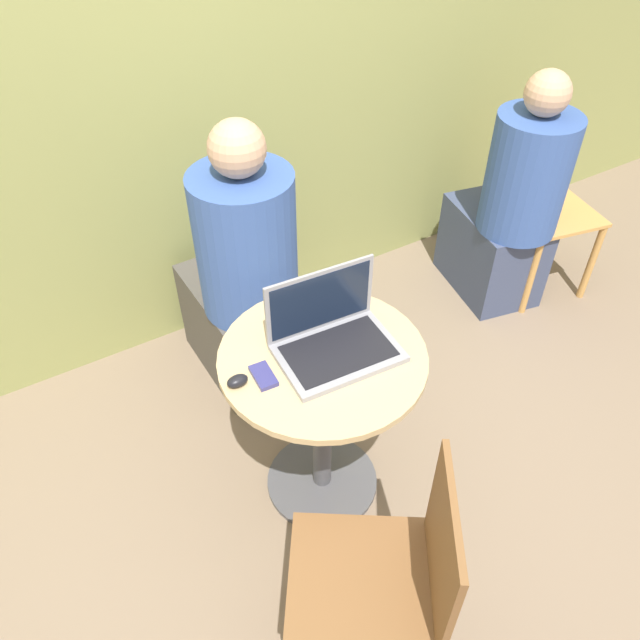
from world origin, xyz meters
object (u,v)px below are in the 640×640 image
chair_empty (385,584)px  person_seated (243,284)px  cell_phone (263,376)px  laptop (332,336)px

chair_empty → person_seated: (0.21, 1.30, 0.05)m
cell_phone → chair_empty: 0.68m
laptop → cell_phone: bearing=-179.2°
cell_phone → laptop: bearing=0.8°
chair_empty → cell_phone: bearing=92.8°
chair_empty → person_seated: 1.32m
person_seated → cell_phone: bearing=-109.5°
laptop → chair_empty: size_ratio=0.45×
cell_phone → chair_empty: bearing=-87.2°
cell_phone → person_seated: person_seated is taller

